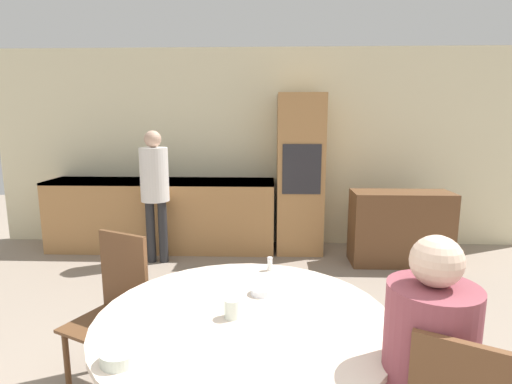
% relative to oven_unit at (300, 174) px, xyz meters
% --- Properties ---
extents(wall_back, '(7.19, 0.05, 2.60)m').
position_rel_oven_unit_xyz_m(wall_back, '(-0.49, 0.34, 0.30)').
color(wall_back, beige).
rests_on(wall_back, ground_plane).
extents(kitchen_counter, '(2.91, 0.60, 0.91)m').
position_rel_oven_unit_xyz_m(kitchen_counter, '(-1.78, -0.01, -0.53)').
color(kitchen_counter, '#AD7A47').
rests_on(kitchen_counter, ground_plane).
extents(oven_unit, '(0.58, 0.59, 2.00)m').
position_rel_oven_unit_xyz_m(oven_unit, '(0.00, 0.00, 0.00)').
color(oven_unit, '#AD7A47').
rests_on(oven_unit, ground_plane).
extents(sideboard, '(1.13, 0.45, 0.86)m').
position_rel_oven_unit_xyz_m(sideboard, '(1.15, -0.46, -0.57)').
color(sideboard, brown).
rests_on(sideboard, ground_plane).
extents(dining_table, '(1.45, 1.45, 0.73)m').
position_rel_oven_unit_xyz_m(dining_table, '(-0.50, -3.22, -0.47)').
color(dining_table, brown).
rests_on(dining_table, ground_plane).
extents(chair_far_left, '(0.53, 0.53, 0.97)m').
position_rel_oven_unit_xyz_m(chair_far_left, '(-1.35, -2.72, -0.46)').
color(chair_far_left, brown).
rests_on(chair_far_left, ground_plane).
extents(person_seated, '(0.34, 0.41, 1.27)m').
position_rel_oven_unit_xyz_m(person_seated, '(0.24, -3.64, -0.27)').
color(person_seated, '#262628').
rests_on(person_seated, ground_plane).
extents(person_standing, '(0.33, 0.33, 1.56)m').
position_rel_oven_unit_xyz_m(person_standing, '(-1.72, -0.51, -0.03)').
color(person_standing, '#262628').
rests_on(person_standing, ground_plane).
extents(cup, '(0.08, 0.08, 0.09)m').
position_rel_oven_unit_xyz_m(cup, '(-0.55, -3.24, -0.22)').
color(cup, silver).
rests_on(cup, dining_table).
extents(bowl_near, '(0.12, 0.12, 0.04)m').
position_rel_oven_unit_xyz_m(bowl_near, '(-0.41, -2.97, -0.25)').
color(bowl_near, silver).
rests_on(bowl_near, dining_table).
extents(bowl_centre, '(0.15, 0.15, 0.05)m').
position_rel_oven_unit_xyz_m(bowl_centre, '(-0.96, -3.62, -0.24)').
color(bowl_centre, silver).
rests_on(bowl_centre, dining_table).
extents(salt_shaker, '(0.03, 0.03, 0.09)m').
position_rel_oven_unit_xyz_m(salt_shaker, '(-0.37, -2.61, -0.22)').
color(salt_shaker, white).
rests_on(salt_shaker, dining_table).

